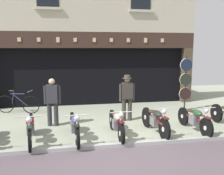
{
  "coord_description": "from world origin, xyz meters",
  "views": [
    {
      "loc": [
        -1.29,
        -6.21,
        2.6
      ],
      "look_at": [
        0.36,
        2.66,
        1.19
      ],
      "focal_mm": 40.68,
      "sensor_mm": 36.0,
      "label": 1
    }
  ],
  "objects_px": {
    "motorcycle_center_left": "(75,126)",
    "motorcycle_center_right": "(155,120)",
    "tyre_sign_pole": "(186,80)",
    "motorcycle_left": "(31,128)",
    "advert_board_near": "(48,66)",
    "salesman_left": "(52,100)",
    "leaning_bicycle": "(18,104)",
    "motorcycle_center": "(117,123)",
    "motorcycle_right": "(195,118)",
    "shopkeeper_center": "(127,96)"
  },
  "relations": [
    {
      "from": "motorcycle_center_right",
      "to": "motorcycle_center_left",
      "type": "bearing_deg",
      "value": -1.2
    },
    {
      "from": "motorcycle_center_right",
      "to": "advert_board_near",
      "type": "height_order",
      "value": "advert_board_near"
    },
    {
      "from": "motorcycle_left",
      "to": "advert_board_near",
      "type": "xyz_separation_m",
      "value": [
        0.27,
        4.57,
        1.39
      ]
    },
    {
      "from": "tyre_sign_pole",
      "to": "advert_board_near",
      "type": "relative_size",
      "value": 2.21
    },
    {
      "from": "motorcycle_center_left",
      "to": "motorcycle_center_right",
      "type": "relative_size",
      "value": 1.05
    },
    {
      "from": "motorcycle_center_right",
      "to": "motorcycle_right",
      "type": "height_order",
      "value": "motorcycle_center_right"
    },
    {
      "from": "motorcycle_center_left",
      "to": "shopkeeper_center",
      "type": "xyz_separation_m",
      "value": [
        1.94,
        1.65,
        0.5
      ]
    },
    {
      "from": "leaning_bicycle",
      "to": "salesman_left",
      "type": "bearing_deg",
      "value": 51.96
    },
    {
      "from": "motorcycle_center_left",
      "to": "motorcycle_center_right",
      "type": "xyz_separation_m",
      "value": [
        2.45,
        0.13,
        0.01
      ]
    },
    {
      "from": "motorcycle_right",
      "to": "salesman_left",
      "type": "height_order",
      "value": "salesman_left"
    },
    {
      "from": "motorcycle_center_left",
      "to": "salesman_left",
      "type": "xyz_separation_m",
      "value": [
        -0.67,
        1.49,
        0.47
      ]
    },
    {
      "from": "advert_board_near",
      "to": "motorcycle_center_left",
      "type": "bearing_deg",
      "value": -78.42
    },
    {
      "from": "motorcycle_left",
      "to": "motorcycle_center_left",
      "type": "distance_m",
      "value": 1.21
    },
    {
      "from": "motorcycle_center",
      "to": "salesman_left",
      "type": "height_order",
      "value": "salesman_left"
    },
    {
      "from": "motorcycle_center_left",
      "to": "motorcycle_center",
      "type": "xyz_separation_m",
      "value": [
        1.23,
        0.06,
        0.0
      ]
    },
    {
      "from": "motorcycle_center_right",
      "to": "motorcycle_right",
      "type": "relative_size",
      "value": 1.02
    },
    {
      "from": "motorcycle_left",
      "to": "motorcycle_center",
      "type": "bearing_deg",
      "value": 175.35
    },
    {
      "from": "motorcycle_right",
      "to": "advert_board_near",
      "type": "distance_m",
      "value": 6.64
    },
    {
      "from": "salesman_left",
      "to": "advert_board_near",
      "type": "height_order",
      "value": "advert_board_near"
    },
    {
      "from": "motorcycle_center",
      "to": "shopkeeper_center",
      "type": "relative_size",
      "value": 1.21
    },
    {
      "from": "motorcycle_left",
      "to": "salesman_left",
      "type": "xyz_separation_m",
      "value": [
        0.54,
        1.47,
        0.46
      ]
    },
    {
      "from": "tyre_sign_pole",
      "to": "motorcycle_left",
      "type": "bearing_deg",
      "value": -155.86
    },
    {
      "from": "motorcycle_center_left",
      "to": "tyre_sign_pole",
      "type": "bearing_deg",
      "value": -153.97
    },
    {
      "from": "motorcycle_center_left",
      "to": "motorcycle_right",
      "type": "distance_m",
      "value": 3.74
    },
    {
      "from": "tyre_sign_pole",
      "to": "motorcycle_center_right",
      "type": "bearing_deg",
      "value": -131.47
    },
    {
      "from": "motorcycle_center",
      "to": "salesman_left",
      "type": "xyz_separation_m",
      "value": [
        -1.89,
        1.43,
        0.47
      ]
    },
    {
      "from": "motorcycle_center",
      "to": "shopkeeper_center",
      "type": "distance_m",
      "value": 1.81
    },
    {
      "from": "advert_board_near",
      "to": "leaning_bicycle",
      "type": "distance_m",
      "value": 2.16
    },
    {
      "from": "leaning_bicycle",
      "to": "tyre_sign_pole",
      "type": "bearing_deg",
      "value": 98.86
    },
    {
      "from": "motorcycle_left",
      "to": "tyre_sign_pole",
      "type": "bearing_deg",
      "value": -161.32
    },
    {
      "from": "motorcycle_center_right",
      "to": "advert_board_near",
      "type": "bearing_deg",
      "value": -56.98
    },
    {
      "from": "motorcycle_right",
      "to": "salesman_left",
      "type": "distance_m",
      "value": 4.65
    },
    {
      "from": "motorcycle_center_left",
      "to": "tyre_sign_pole",
      "type": "xyz_separation_m",
      "value": [
        4.69,
        2.66,
        0.87
      ]
    },
    {
      "from": "shopkeeper_center",
      "to": "motorcycle_center",
      "type": "bearing_deg",
      "value": 67.13
    },
    {
      "from": "motorcycle_center_left",
      "to": "shopkeeper_center",
      "type": "height_order",
      "value": "shopkeeper_center"
    },
    {
      "from": "motorcycle_right",
      "to": "leaning_bicycle",
      "type": "xyz_separation_m",
      "value": [
        -5.87,
        3.42,
        -0.03
      ]
    },
    {
      "from": "motorcycle_left",
      "to": "shopkeeper_center",
      "type": "distance_m",
      "value": 3.57
    },
    {
      "from": "tyre_sign_pole",
      "to": "advert_board_near",
      "type": "bearing_deg",
      "value": 161.16
    },
    {
      "from": "motorcycle_center",
      "to": "motorcycle_right",
      "type": "height_order",
      "value": "motorcycle_center"
    },
    {
      "from": "salesman_left",
      "to": "leaning_bicycle",
      "type": "xyz_separation_m",
      "value": [
        -1.47,
        2.01,
        -0.5
      ]
    },
    {
      "from": "advert_board_near",
      "to": "salesman_left",
      "type": "bearing_deg",
      "value": -84.99
    },
    {
      "from": "salesman_left",
      "to": "shopkeeper_center",
      "type": "distance_m",
      "value": 2.61
    },
    {
      "from": "motorcycle_right",
      "to": "salesman_left",
      "type": "bearing_deg",
      "value": -21.0
    },
    {
      "from": "motorcycle_center",
      "to": "tyre_sign_pole",
      "type": "height_order",
      "value": "tyre_sign_pole"
    },
    {
      "from": "shopkeeper_center",
      "to": "motorcycle_right",
      "type": "bearing_deg",
      "value": 140.1
    },
    {
      "from": "shopkeeper_center",
      "to": "salesman_left",
      "type": "bearing_deg",
      "value": 4.62
    },
    {
      "from": "motorcycle_center",
      "to": "salesman_left",
      "type": "relative_size",
      "value": 1.25
    },
    {
      "from": "motorcycle_left",
      "to": "salesman_left",
      "type": "bearing_deg",
      "value": -115.69
    },
    {
      "from": "motorcycle_center",
      "to": "motorcycle_center_right",
      "type": "distance_m",
      "value": 1.23
    },
    {
      "from": "motorcycle_center",
      "to": "motorcycle_right",
      "type": "bearing_deg",
      "value": -179.28
    }
  ]
}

